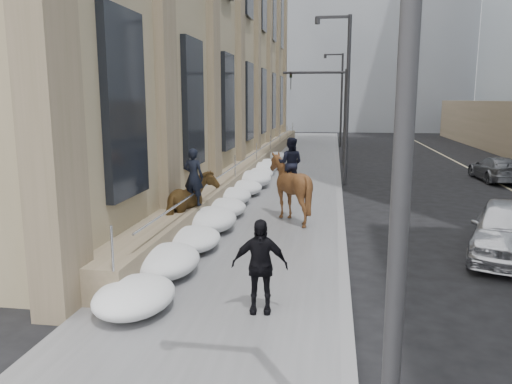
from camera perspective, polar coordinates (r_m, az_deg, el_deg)
ground at (r=11.57m, az=-3.24°, el=-10.40°), size 140.00×140.00×0.00m
sidewalk at (r=21.08m, az=2.41°, el=-0.60°), size 5.00×80.00×0.12m
curb at (r=20.96m, az=9.55°, el=-0.80°), size 0.24×80.00×0.12m
limestone_building at (r=31.80m, az=-5.32°, el=19.13°), size 6.10×44.00×18.00m
bg_building_mid at (r=71.27m, az=10.63°, el=18.34°), size 30.00×12.00×28.00m
bg_building_far at (r=83.18m, az=3.16°, el=14.58°), size 24.00×12.00×20.00m
streetlight_near at (r=4.60m, az=15.02°, el=15.80°), size 1.71×0.24×8.00m
streetlight_mid at (r=24.57m, az=10.06°, el=11.44°), size 1.71×0.24×8.00m
streetlight_far at (r=44.56m, az=9.56°, el=10.98°), size 1.71×0.24×8.00m
traffic_signal at (r=32.56m, az=8.56°, el=10.21°), size 4.10×0.22×6.00m
snow_bank at (r=19.38m, az=-2.39°, el=-0.35°), size 1.70×18.10×0.76m
mounted_horse_left at (r=15.07m, az=-7.40°, el=-1.07°), size 1.38×2.32×2.59m
mounted_horse_right at (r=16.66m, az=3.85°, el=0.80°), size 2.02×2.22×2.77m
pedestrian at (r=9.53m, az=0.42°, el=-8.44°), size 1.11×0.55×1.82m
car_silver at (r=14.74m, az=26.97°, el=-3.82°), size 3.15×4.83×1.53m
car_grey at (r=28.33m, az=25.76°, el=2.39°), size 1.96×4.41×1.26m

